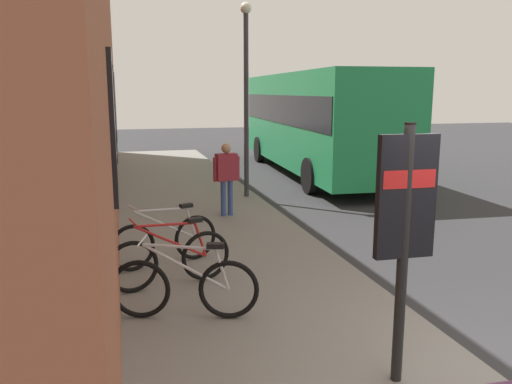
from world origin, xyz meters
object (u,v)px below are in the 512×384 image
at_px(city_bus, 315,117).
at_px(street_lamp, 246,83).
at_px(transit_info_sign, 405,214).
at_px(bicycle_leaning_wall, 165,241).
at_px(bicycle_by_door, 185,287).
at_px(bicycle_under_window, 171,259).
at_px(pedestrian_near_bus, 226,172).

relative_size(city_bus, street_lamp, 2.22).
bearing_deg(transit_info_sign, street_lamp, -4.65).
bearing_deg(bicycle_leaning_wall, transit_info_sign, -155.12).
relative_size(transit_info_sign, city_bus, 0.23).
relative_size(bicycle_by_door, street_lamp, 0.36).
height_order(bicycle_under_window, street_lamp, street_lamp).
bearing_deg(bicycle_leaning_wall, bicycle_by_door, -178.54).
height_order(transit_info_sign, pedestrian_near_bus, transit_info_sign).
bearing_deg(street_lamp, pedestrian_near_bus, 154.60).
height_order(bicycle_by_door, transit_info_sign, transit_info_sign).
bearing_deg(transit_info_sign, bicycle_by_door, 43.31).
height_order(bicycle_leaning_wall, city_bus, city_bus).
bearing_deg(pedestrian_near_bus, bicycle_by_door, 162.87).
bearing_deg(bicycle_by_door, city_bus, -28.38).
bearing_deg(city_bus, street_lamp, 138.59).
height_order(bicycle_under_window, city_bus, city_bus).
xyz_separation_m(bicycle_leaning_wall, city_bus, (8.63, -5.80, 1.41)).
xyz_separation_m(bicycle_by_door, city_bus, (10.64, -5.75, 1.41)).
bearing_deg(bicycle_leaning_wall, bicycle_under_window, 179.39).
relative_size(bicycle_by_door, transit_info_sign, 0.72).
distance_m(bicycle_under_window, bicycle_leaning_wall, 0.92).
bearing_deg(bicycle_leaning_wall, street_lamp, -27.10).
xyz_separation_m(bicycle_by_door, bicycle_leaning_wall, (2.01, 0.05, 0.00)).
height_order(bicycle_under_window, pedestrian_near_bus, pedestrian_near_bus).
distance_m(bicycle_leaning_wall, transit_info_sign, 4.42).
relative_size(bicycle_leaning_wall, transit_info_sign, 0.71).
bearing_deg(bicycle_leaning_wall, city_bus, -33.91).
height_order(bicycle_under_window, bicycle_leaning_wall, same).
bearing_deg(transit_info_sign, pedestrian_near_bus, 1.75).
relative_size(bicycle_leaning_wall, street_lamp, 0.36).
height_order(bicycle_by_door, bicycle_under_window, same).
bearing_deg(bicycle_under_window, bicycle_leaning_wall, -0.61).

